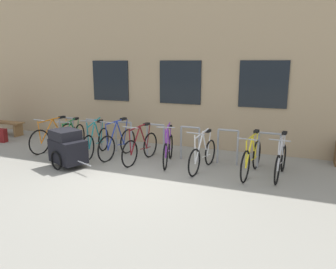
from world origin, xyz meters
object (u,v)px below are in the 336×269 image
at_px(bicycle_silver, 281,161).
at_px(bike_trailer, 67,148).
at_px(bicycle_green, 72,138).
at_px(bicycle_purple, 168,149).
at_px(bicycle_teal, 96,142).
at_px(bicycle_yellow, 251,158).
at_px(bicycle_maroon, 141,147).
at_px(wooden_bench, 6,125).
at_px(bicycle_blue, 118,143).
at_px(backpack, 2,136).
at_px(bicycle_white, 203,155).
at_px(bicycle_orange, 54,137).

distance_m(bicycle_silver, bike_trailer, 5.09).
relative_size(bicycle_green, bicycle_purple, 1.09).
bearing_deg(bicycle_teal, bicycle_yellow, -0.62).
height_order(bicycle_maroon, wooden_bench, bicycle_maroon).
bearing_deg(bicycle_blue, bicycle_purple, -0.51).
distance_m(bicycle_silver, bicycle_teal, 4.88).
xyz_separation_m(bicycle_yellow, bicycle_blue, (-3.59, 0.10, 0.00)).
xyz_separation_m(bicycle_purple, backpack, (-5.85, 0.08, -0.15)).
xyz_separation_m(bicycle_white, wooden_bench, (-7.59, 1.12, -0.02)).
distance_m(bicycle_yellow, bike_trailer, 4.45).
xyz_separation_m(bicycle_green, backpack, (-2.83, 0.06, -0.17)).
distance_m(bicycle_blue, wooden_bench, 5.23).
height_order(bicycle_maroon, backpack, bicycle_maroon).
distance_m(bicycle_teal, backpack, 3.71).
bearing_deg(bicycle_silver, bike_trailer, -166.61).
distance_m(bicycle_white, wooden_bench, 7.68).
relative_size(bicycle_blue, bicycle_green, 0.95).
height_order(bicycle_maroon, bike_trailer, bicycle_maroon).
distance_m(bicycle_yellow, bicycle_silver, 0.64).
bearing_deg(wooden_bench, bicycle_blue, -10.33).
distance_m(bicycle_silver, bicycle_purple, 2.73).
height_order(bicycle_silver, bicycle_purple, bicycle_purple).
xyz_separation_m(bicycle_white, bicycle_yellow, (1.14, 0.08, 0.02)).
height_order(bicycle_green, backpack, bicycle_green).
xyz_separation_m(bicycle_green, wooden_bench, (-3.61, 0.93, -0.04)).
bearing_deg(bicycle_maroon, wooden_bench, 169.69).
bearing_deg(bicycle_orange, wooden_bench, 161.98).
bearing_deg(bicycle_maroon, backpack, 177.74).
xyz_separation_m(bicycle_blue, bicycle_teal, (-0.66, -0.05, -0.01)).
bearing_deg(bicycle_white, wooden_bench, 171.63).
distance_m(bicycle_white, bicycle_green, 3.99).
bearing_deg(bicycle_green, bicycle_yellow, -1.18).
height_order(bicycle_yellow, bicycle_teal, bicycle_teal).
height_order(bicycle_white, bicycle_teal, bicycle_teal).
distance_m(bike_trailer, backpack, 3.86).
xyz_separation_m(bicycle_maroon, bike_trailer, (-1.49, -1.05, 0.10)).
relative_size(bicycle_maroon, backpack, 3.82).
distance_m(bicycle_maroon, bicycle_teal, 1.42).
xyz_separation_m(bicycle_orange, bicycle_purple, (3.62, 0.03, -0.02)).
xyz_separation_m(bicycle_silver, bicycle_green, (-5.76, 0.02, 0.02)).
distance_m(bicycle_white, backpack, 6.82).
height_order(bicycle_teal, wooden_bench, bicycle_teal).
distance_m(bicycle_white, bicycle_silver, 1.78).
distance_m(bicycle_green, bicycle_teal, 0.88).
xyz_separation_m(bicycle_white, bicycle_maroon, (-1.69, 0.04, 0.01)).
bearing_deg(bike_trailer, bicycle_orange, 140.75).
relative_size(bicycle_teal, bike_trailer, 1.14).
bearing_deg(bicycle_maroon, bicycle_teal, 176.58).
bearing_deg(bicycle_orange, bicycle_maroon, -1.86).
distance_m(bicycle_yellow, bicycle_maroon, 2.82).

